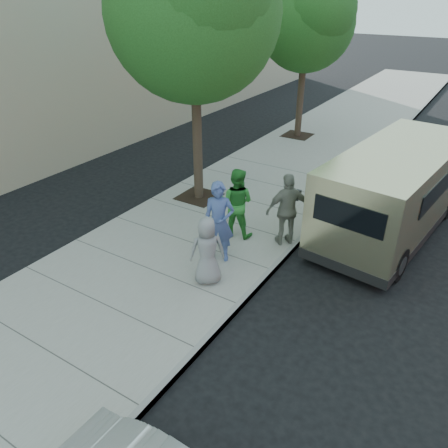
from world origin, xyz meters
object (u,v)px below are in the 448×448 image
at_px(parking_meter, 294,203).
at_px(person_green_shirt, 237,203).
at_px(tree_far, 308,18).
at_px(person_officer, 219,222).
at_px(person_gray_shirt, 207,251).
at_px(van, 396,189).
at_px(person_striped_polo, 288,210).
at_px(tree_near, 195,6).

xyz_separation_m(parking_meter, person_green_shirt, (-1.35, -0.60, -0.09)).
bearing_deg(tree_far, person_officer, -76.76).
bearing_deg(parking_meter, tree_far, 116.49).
bearing_deg(person_gray_shirt, van, -159.61).
xyz_separation_m(person_officer, person_striped_polo, (1.04, 1.54, -0.05)).
height_order(person_officer, person_striped_polo, person_officer).
bearing_deg(van, tree_far, 137.80).
distance_m(person_green_shirt, person_gray_shirt, 2.22).
relative_size(van, person_green_shirt, 3.56).
bearing_deg(van, person_gray_shirt, -113.33).
distance_m(person_officer, person_green_shirt, 1.26).
bearing_deg(person_green_shirt, van, -153.00).
relative_size(person_officer, person_gray_shirt, 1.25).
bearing_deg(person_gray_shirt, person_green_shirt, -115.09).
bearing_deg(person_officer, person_striped_polo, 27.90).
distance_m(van, person_officer, 4.97).
distance_m(person_gray_shirt, person_striped_polo, 2.57).
distance_m(person_green_shirt, person_striped_polo, 1.33).
bearing_deg(van, tree_near, -160.39).
xyz_separation_m(parking_meter, person_striped_polo, (-0.05, -0.29, -0.07)).
bearing_deg(person_officer, van, 23.51).
relative_size(tree_far, person_officer, 3.26).
bearing_deg(van, person_officer, -121.62).
bearing_deg(person_green_shirt, tree_near, -44.65).
xyz_separation_m(van, person_officer, (-3.09, -3.88, -0.11)).
xyz_separation_m(person_green_shirt, person_gray_shirt, (0.55, -2.15, -0.13)).
height_order(person_green_shirt, person_gray_shirt, person_green_shirt).
relative_size(van, person_gray_shirt, 4.16).
height_order(van, person_gray_shirt, van).
height_order(parking_meter, person_green_shirt, person_green_shirt).
bearing_deg(person_striped_polo, person_green_shirt, -33.19).
xyz_separation_m(person_green_shirt, person_striped_polo, (1.30, 0.31, 0.02)).
height_order(tree_far, person_officer, tree_far).
relative_size(tree_near, person_gray_shirt, 4.73).
distance_m(tree_far, person_striped_polo, 10.10).
xyz_separation_m(parking_meter, van, (2.00, 2.06, 0.09)).
relative_size(person_green_shirt, person_gray_shirt, 1.17).
xyz_separation_m(tree_far, person_green_shirt, (2.16, -9.01, -3.80)).
relative_size(person_officer, person_green_shirt, 1.07).
distance_m(tree_far, parking_meter, 9.85).
bearing_deg(person_green_shirt, person_striped_polo, -178.09).
xyz_separation_m(tree_far, van, (5.51, -6.36, -3.62)).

